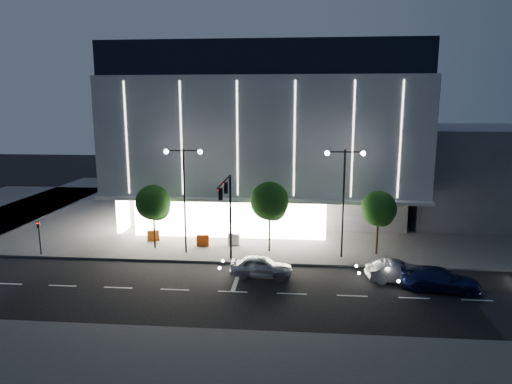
{
  "coord_description": "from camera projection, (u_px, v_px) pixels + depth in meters",
  "views": [
    {
      "loc": [
        6.09,
        -30.3,
        12.47
      ],
      "look_at": [
        2.74,
        8.43,
        5.0
      ],
      "focal_mm": 32.0,
      "sensor_mm": 36.0,
      "label": 1
    }
  ],
  "objects": [
    {
      "name": "barrier_c",
      "position": [
        203.0,
        240.0,
        40.31
      ],
      "size": [
        1.11,
        0.3,
        1.0
      ],
      "primitive_type": "cube",
      "rotation": [
        0.0,
        0.0,
        0.04
      ],
      "color": "#ED440D",
      "rests_on": "sidewalk_museum"
    },
    {
      "name": "traffic_mast",
      "position": [
        228.0,
        204.0,
        34.75
      ],
      "size": [
        0.33,
        5.89,
        7.07
      ],
      "color": "black",
      "rests_on": "ground"
    },
    {
      "name": "barrier_d",
      "position": [
        234.0,
        239.0,
        40.64
      ],
      "size": [
        1.12,
        0.59,
        1.0
      ],
      "primitive_type": "cube",
      "rotation": [
        0.0,
        0.0,
        -0.33
      ],
      "color": "silver",
      "rests_on": "sidewalk_museum"
    },
    {
      "name": "ground",
      "position": [
        208.0,
        282.0,
        32.52
      ],
      "size": [
        160.0,
        160.0,
        0.0
      ],
      "primitive_type": "plane",
      "color": "black",
      "rests_on": "ground"
    },
    {
      "name": "street_lamp_east",
      "position": [
        344.0,
        187.0,
        36.42
      ],
      "size": [
        3.16,
        0.36,
        9.0
      ],
      "color": "black",
      "rests_on": "ground"
    },
    {
      "name": "barrier_a",
      "position": [
        153.0,
        236.0,
        41.8
      ],
      "size": [
        1.13,
        0.54,
        1.0
      ],
      "primitive_type": "cube",
      "rotation": [
        0.0,
        0.0,
        0.28
      ],
      "color": "#D5480B",
      "rests_on": "sidewalk_museum"
    },
    {
      "name": "museum",
      "position": [
        268.0,
        133.0,
        52.34
      ],
      "size": [
        30.0,
        25.8,
        18.0
      ],
      "color": "#4C4C51",
      "rests_on": "ground"
    },
    {
      "name": "tree_left",
      "position": [
        154.0,
        204.0,
        39.13
      ],
      "size": [
        3.02,
        3.02,
        5.72
      ],
      "color": "black",
      "rests_on": "ground"
    },
    {
      "name": "car_third",
      "position": [
        440.0,
        279.0,
        31.04
      ],
      "size": [
        5.52,
        2.85,
        1.53
      ],
      "primitive_type": "imported",
      "rotation": [
        0.0,
        0.0,
        1.43
      ],
      "color": "#121744",
      "rests_on": "ground"
    },
    {
      "name": "street_lamp_west",
      "position": [
        184.0,
        185.0,
        37.52
      ],
      "size": [
        3.16,
        0.36,
        9.0
      ],
      "color": "black",
      "rests_on": "ground"
    },
    {
      "name": "annex_building",
      "position": [
        467.0,
        170.0,
        52.85
      ],
      "size": [
        16.0,
        20.0,
        10.0
      ],
      "primitive_type": "cube",
      "color": "#4C4C51",
      "rests_on": "ground"
    },
    {
      "name": "tree_mid",
      "position": [
        270.0,
        203.0,
        38.23
      ],
      "size": [
        3.25,
        3.25,
        6.15
      ],
      "color": "black",
      "rests_on": "ground"
    },
    {
      "name": "car_lead",
      "position": [
        261.0,
        266.0,
        33.48
      ],
      "size": [
        4.63,
        2.05,
        1.55
      ],
      "primitive_type": "imported",
      "rotation": [
        0.0,
        0.0,
        1.52
      ],
      "color": "#A9ABB1",
      "rests_on": "ground"
    },
    {
      "name": "ped_signal_far",
      "position": [
        39.0,
        234.0,
        37.83
      ],
      "size": [
        0.22,
        0.24,
        3.0
      ],
      "color": "black",
      "rests_on": "ground"
    },
    {
      "name": "sidewalk_museum",
      "position": [
        285.0,
        208.0,
        55.56
      ],
      "size": [
        70.0,
        40.0,
        0.15
      ],
      "primitive_type": "cube",
      "color": "#474747",
      "rests_on": "ground"
    },
    {
      "name": "tree_right",
      "position": [
        379.0,
        211.0,
        37.55
      ],
      "size": [
        2.91,
        2.91,
        5.51
      ],
      "color": "black",
      "rests_on": "ground"
    },
    {
      "name": "car_second",
      "position": [
        398.0,
        272.0,
        32.54
      ],
      "size": [
        4.65,
        2.06,
        1.49
      ],
      "primitive_type": "imported",
      "rotation": [
        0.0,
        0.0,
        1.68
      ],
      "color": "#9C9EA3",
      "rests_on": "ground"
    }
  ]
}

